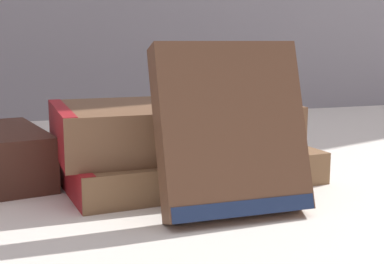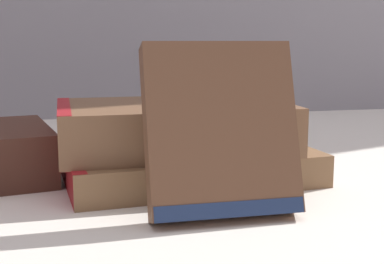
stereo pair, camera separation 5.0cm
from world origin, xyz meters
name	(u,v)px [view 1 (the left image)]	position (x,y,z in m)	size (l,w,h in m)	color
ground_plane	(171,185)	(0.00, 0.00, 0.00)	(3.00, 3.00, 0.00)	silver
book_flat_bottom	(181,165)	(0.01, 0.02, 0.02)	(0.25, 0.17, 0.03)	brown
book_flat_top	(166,127)	(0.00, 0.02, 0.05)	(0.22, 0.15, 0.05)	brown
book_leaning_front	(232,135)	(0.02, -0.10, 0.06)	(0.12, 0.07, 0.14)	brown
pocket_watch	(188,100)	(0.02, 0.02, 0.08)	(0.06, 0.06, 0.01)	white
reading_glasses	(89,151)	(-0.06, 0.17, 0.00)	(0.10, 0.07, 0.00)	#4C3828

